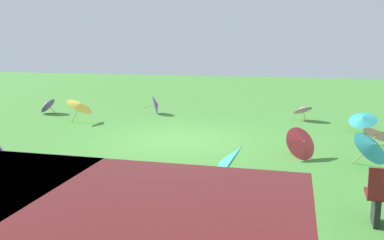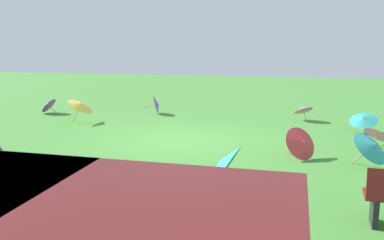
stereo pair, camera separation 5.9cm
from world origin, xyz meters
name	(u,v)px [view 2 (the right image)]	position (x,y,z in m)	size (l,w,h in m)	color
ground	(180,140)	(0.00, 0.00, 0.00)	(40.00, 40.00, 0.00)	#478C38
parasol_pink_0	(377,133)	(-5.00, -0.41, 0.36)	(0.86, 0.86, 0.60)	tan
parasol_purple_0	(157,105)	(1.80, -3.72, 0.34)	(0.70, 0.73, 0.69)	tan
parasol_teal_0	(373,146)	(-4.54, 1.51, 0.47)	(1.07, 1.08, 0.80)	tan
parasol_teal_1	(363,119)	(-4.93, -2.02, 0.41)	(1.00, 0.98, 0.64)	tan
parasol_pink_1	(303,109)	(-3.29, -3.54, 0.40)	(0.85, 0.84, 0.60)	tan
parasol_red_0	(302,143)	(-3.13, 1.12, 0.37)	(0.94, 0.92, 0.75)	tan
parasol_blue_0	(23,167)	(2.12, 3.79, 0.25)	(0.58, 0.67, 0.50)	tan
parasol_yellow_1	(81,105)	(3.72, -1.65, 0.57)	(0.84, 0.89, 0.85)	tan
parasol_purple_4	(48,105)	(5.71, -2.91, 0.33)	(0.65, 0.65, 0.62)	tan
parasol_teal_3	(222,165)	(-1.68, 3.49, 0.46)	(0.91, 1.02, 0.92)	tan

